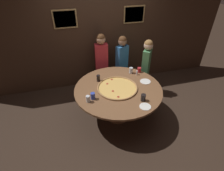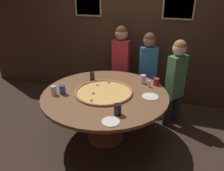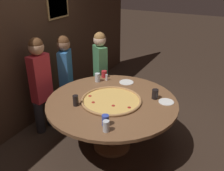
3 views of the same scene
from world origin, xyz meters
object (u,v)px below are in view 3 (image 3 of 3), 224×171
at_px(drink_cup_near_right, 106,126).
at_px(white_plate_right_side, 126,82).
at_px(condiment_shaker, 107,77).
at_px(diner_side_left, 66,72).
at_px(white_plate_far_back, 166,102).
at_px(drink_cup_beside_pizza, 76,101).
at_px(drink_cup_by_shaker, 105,120).
at_px(diner_side_right, 40,80).
at_px(giant_pizza, 111,100).
at_px(drink_cup_centre_back, 104,74).
at_px(drink_cup_near_left, 155,94).
at_px(diner_far_right, 100,67).
at_px(drink_cup_far_left, 98,77).
at_px(dining_table, 112,108).

distance_m(drink_cup_near_right, white_plate_right_side, 1.28).
distance_m(condiment_shaker, diner_side_left, 0.70).
distance_m(white_plate_far_back, diner_side_left, 1.71).
bearing_deg(drink_cup_beside_pizza, white_plate_far_back, -58.30).
xyz_separation_m(drink_cup_by_shaker, diner_side_right, (0.45, 1.33, 0.03)).
bearing_deg(diner_side_left, white_plate_right_side, 79.59).
distance_m(giant_pizza, drink_cup_by_shaker, 0.56).
xyz_separation_m(drink_cup_near_right, drink_cup_beside_pizza, (0.31, 0.60, 0.01)).
relative_size(drink_cup_by_shaker, white_plate_far_back, 0.63).
bearing_deg(diner_side_right, white_plate_right_side, 127.06).
height_order(drink_cup_by_shaker, drink_cup_centre_back, drink_cup_by_shaker).
relative_size(giant_pizza, drink_cup_centre_back, 7.58).
distance_m(drink_cup_near_right, drink_cup_beside_pizza, 0.68).
bearing_deg(drink_cup_centre_back, drink_cup_near_left, -108.48).
bearing_deg(diner_side_right, diner_far_right, 160.13).
bearing_deg(drink_cup_beside_pizza, drink_cup_near_right, -116.92).
xyz_separation_m(drink_cup_by_shaker, drink_cup_near_right, (-0.10, -0.06, 0.00)).
bearing_deg(drink_cup_beside_pizza, diner_side_right, 73.08).
height_order(drink_cup_by_shaker, drink_cup_near_left, drink_cup_near_left).
xyz_separation_m(drink_cup_by_shaker, drink_cup_beside_pizza, (0.21, 0.54, 0.01)).
bearing_deg(giant_pizza, condiment_shaker, 33.74).
relative_size(drink_cup_near_right, condiment_shaker, 1.31).
distance_m(drink_cup_by_shaker, drink_cup_beside_pizza, 0.58).
bearing_deg(diner_side_right, drink_cup_near_right, 72.76).
bearing_deg(drink_cup_near_right, white_plate_far_back, -22.74).
relative_size(white_plate_far_back, white_plate_right_side, 0.92).
bearing_deg(drink_cup_by_shaker, drink_cup_far_left, 34.80).
bearing_deg(drink_cup_by_shaker, white_plate_right_side, 13.20).
relative_size(dining_table, white_plate_far_back, 8.66).
xyz_separation_m(giant_pizza, diner_side_left, (0.43, 1.06, 0.03)).
bearing_deg(diner_side_right, white_plate_far_back, 105.90).
bearing_deg(dining_table, drink_cup_far_left, 47.49).
bearing_deg(condiment_shaker, drink_cup_far_left, 134.89).
distance_m(dining_table, drink_cup_by_shaker, 0.60).
bearing_deg(drink_cup_centre_back, diner_far_right, 40.18).
xyz_separation_m(dining_table, diner_side_left, (0.41, 1.06, 0.16)).
bearing_deg(drink_cup_beside_pizza, drink_cup_near_left, -52.15).
bearing_deg(white_plate_far_back, diner_side_left, 85.69).
distance_m(dining_table, drink_cup_far_left, 0.67).
bearing_deg(drink_cup_near_left, white_plate_right_side, 62.00).
bearing_deg(dining_table, drink_cup_by_shaker, -159.63).
xyz_separation_m(giant_pizza, drink_cup_by_shaker, (-0.52, -0.20, 0.05)).
height_order(dining_table, giant_pizza, giant_pizza).
bearing_deg(condiment_shaker, giant_pizza, -146.26).
distance_m(drink_cup_near_right, drink_cup_far_left, 1.29).
relative_size(drink_cup_near_left, drink_cup_far_left, 0.98).
xyz_separation_m(drink_cup_by_shaker, drink_cup_near_left, (0.85, -0.28, 0.00)).
height_order(drink_cup_near_left, diner_side_right, diner_side_right).
relative_size(drink_cup_near_left, drink_cup_centre_back, 1.24).
height_order(drink_cup_near_right, diner_side_left, diner_side_left).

